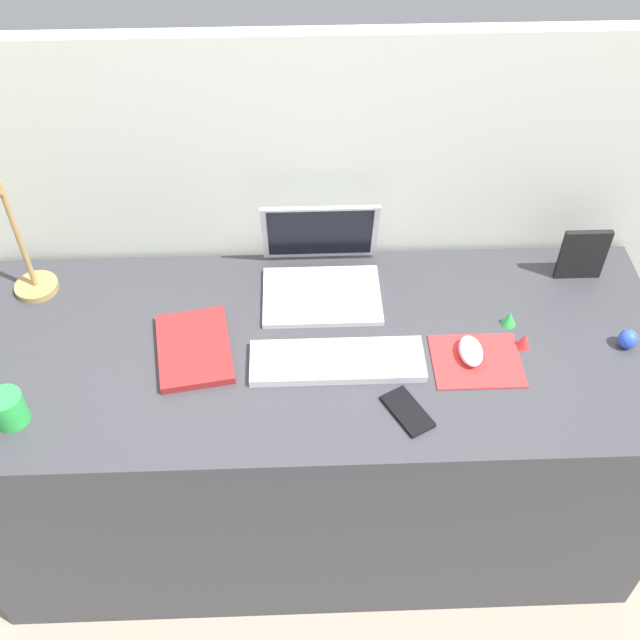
{
  "coord_description": "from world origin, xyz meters",
  "views": [
    {
      "loc": [
        -0.04,
        -1.23,
        2.1
      ],
      "look_at": [
        0.01,
        0.0,
        0.83
      ],
      "focal_mm": 42.7,
      "sensor_mm": 36.0,
      "label": 1
    }
  ],
  "objects_px": {
    "desk_lamp": "(14,244)",
    "laptop": "(321,267)",
    "mouse": "(471,351)",
    "toy_figurine_red": "(524,341)",
    "keyboard": "(337,361)",
    "toy_figurine_blue": "(628,339)",
    "cell_phone": "(407,411)",
    "coffee_mug": "(8,409)",
    "picture_frame": "(583,255)",
    "toy_figurine_green": "(509,318)",
    "notebook_pad": "(194,348)"
  },
  "relations": [
    {
      "from": "desk_lamp",
      "to": "laptop",
      "type": "bearing_deg",
      "value": 2.44
    },
    {
      "from": "mouse",
      "to": "toy_figurine_red",
      "type": "relative_size",
      "value": 2.45
    },
    {
      "from": "keyboard",
      "to": "toy_figurine_blue",
      "type": "xyz_separation_m",
      "value": [
        0.7,
        0.03,
        0.02
      ]
    },
    {
      "from": "toy_figurine_blue",
      "to": "mouse",
      "type": "bearing_deg",
      "value": -176.81
    },
    {
      "from": "cell_phone",
      "to": "coffee_mug",
      "type": "height_order",
      "value": "coffee_mug"
    },
    {
      "from": "cell_phone",
      "to": "picture_frame",
      "type": "relative_size",
      "value": 0.85
    },
    {
      "from": "coffee_mug",
      "to": "toy_figurine_blue",
      "type": "bearing_deg",
      "value": 6.72
    },
    {
      "from": "laptop",
      "to": "toy_figurine_green",
      "type": "relative_size",
      "value": 7.55
    },
    {
      "from": "toy_figurine_green",
      "to": "toy_figurine_blue",
      "type": "bearing_deg",
      "value": -17.46
    },
    {
      "from": "cell_phone",
      "to": "mouse",
      "type": "bearing_deg",
      "value": 15.21
    },
    {
      "from": "toy_figurine_blue",
      "to": "notebook_pad",
      "type": "bearing_deg",
      "value": 178.82
    },
    {
      "from": "picture_frame",
      "to": "coffee_mug",
      "type": "xyz_separation_m",
      "value": [
        -1.37,
        -0.42,
        -0.04
      ]
    },
    {
      "from": "laptop",
      "to": "toy_figurine_red",
      "type": "bearing_deg",
      "value": -26.85
    },
    {
      "from": "laptop",
      "to": "keyboard",
      "type": "height_order",
      "value": "laptop"
    },
    {
      "from": "picture_frame",
      "to": "cell_phone",
      "type": "bearing_deg",
      "value": -139.04
    },
    {
      "from": "keyboard",
      "to": "cell_phone",
      "type": "distance_m",
      "value": 0.21
    },
    {
      "from": "picture_frame",
      "to": "toy_figurine_red",
      "type": "height_order",
      "value": "picture_frame"
    },
    {
      "from": "laptop",
      "to": "keyboard",
      "type": "relative_size",
      "value": 0.73
    },
    {
      "from": "picture_frame",
      "to": "toy_figurine_red",
      "type": "bearing_deg",
      "value": -129.0
    },
    {
      "from": "picture_frame",
      "to": "keyboard",
      "type": "bearing_deg",
      "value": -156.4
    },
    {
      "from": "laptop",
      "to": "cell_phone",
      "type": "distance_m",
      "value": 0.47
    },
    {
      "from": "laptop",
      "to": "desk_lamp",
      "type": "distance_m",
      "value": 0.75
    },
    {
      "from": "laptop",
      "to": "coffee_mug",
      "type": "distance_m",
      "value": 0.81
    },
    {
      "from": "cell_phone",
      "to": "toy_figurine_red",
      "type": "height_order",
      "value": "toy_figurine_red"
    },
    {
      "from": "keyboard",
      "to": "desk_lamp",
      "type": "distance_m",
      "value": 0.82
    },
    {
      "from": "notebook_pad",
      "to": "cell_phone",
      "type": "bearing_deg",
      "value": -31.71
    },
    {
      "from": "keyboard",
      "to": "toy_figurine_green",
      "type": "relative_size",
      "value": 10.31
    },
    {
      "from": "coffee_mug",
      "to": "desk_lamp",
      "type": "bearing_deg",
      "value": 95.89
    },
    {
      "from": "picture_frame",
      "to": "toy_figurine_green",
      "type": "xyz_separation_m",
      "value": [
        -0.22,
        -0.17,
        -0.06
      ]
    },
    {
      "from": "notebook_pad",
      "to": "toy_figurine_red",
      "type": "relative_size",
      "value": 6.13
    },
    {
      "from": "mouse",
      "to": "cell_phone",
      "type": "relative_size",
      "value": 0.75
    },
    {
      "from": "mouse",
      "to": "picture_frame",
      "type": "distance_m",
      "value": 0.43
    },
    {
      "from": "notebook_pad",
      "to": "toy_figurine_red",
      "type": "bearing_deg",
      "value": -10.16
    },
    {
      "from": "desk_lamp",
      "to": "coffee_mug",
      "type": "distance_m",
      "value": 0.41
    },
    {
      "from": "mouse",
      "to": "toy_figurine_green",
      "type": "xyz_separation_m",
      "value": [
        0.11,
        0.11,
        -0.0
      ]
    },
    {
      "from": "desk_lamp",
      "to": "picture_frame",
      "type": "bearing_deg",
      "value": 1.3
    },
    {
      "from": "laptop",
      "to": "keyboard",
      "type": "bearing_deg",
      "value": -84.37
    },
    {
      "from": "keyboard",
      "to": "coffee_mug",
      "type": "distance_m",
      "value": 0.74
    },
    {
      "from": "picture_frame",
      "to": "laptop",
      "type": "bearing_deg",
      "value": -179.94
    },
    {
      "from": "keyboard",
      "to": "coffee_mug",
      "type": "relative_size",
      "value": 5.22
    },
    {
      "from": "cell_phone",
      "to": "desk_lamp",
      "type": "height_order",
      "value": "desk_lamp"
    },
    {
      "from": "keyboard",
      "to": "notebook_pad",
      "type": "distance_m",
      "value": 0.34
    },
    {
      "from": "toy_figurine_red",
      "to": "coffee_mug",
      "type": "bearing_deg",
      "value": -171.48
    },
    {
      "from": "toy_figurine_green",
      "to": "toy_figurine_red",
      "type": "bearing_deg",
      "value": -75.59
    },
    {
      "from": "laptop",
      "to": "picture_frame",
      "type": "distance_m",
      "value": 0.67
    },
    {
      "from": "toy_figurine_blue",
      "to": "toy_figurine_green",
      "type": "xyz_separation_m",
      "value": [
        -0.27,
        0.08,
        -0.01
      ]
    },
    {
      "from": "cell_phone",
      "to": "desk_lamp",
      "type": "relative_size",
      "value": 0.33
    },
    {
      "from": "laptop",
      "to": "picture_frame",
      "type": "xyz_separation_m",
      "value": [
        0.67,
        0.0,
        0.02
      ]
    },
    {
      "from": "mouse",
      "to": "toy_figurine_blue",
      "type": "height_order",
      "value": "toy_figurine_blue"
    },
    {
      "from": "notebook_pad",
      "to": "toy_figurine_red",
      "type": "height_order",
      "value": "toy_figurine_red"
    }
  ]
}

